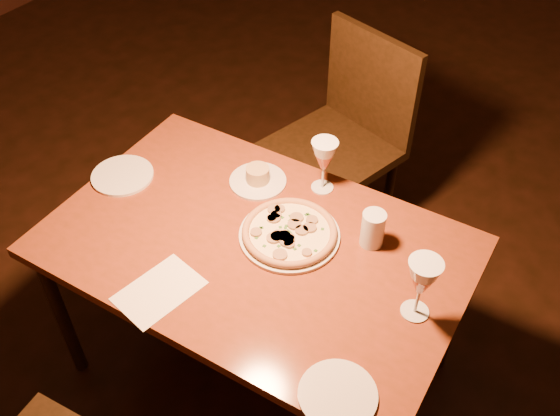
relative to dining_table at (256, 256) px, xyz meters
The scene contains 11 objects.
floor 0.68m from the dining_table, 124.00° to the left, with size 7.00×7.00×0.00m, color black.
dining_table is the anchor object (origin of this frame).
chair_far 0.82m from the dining_table, 99.28° to the left, with size 0.55×0.55×0.94m.
pizza_plate 0.13m from the dining_table, 48.67° to the left, with size 0.31×0.31×0.03m.
ramekin_saucer 0.29m from the dining_table, 123.68° to the left, with size 0.19×0.19×0.06m.
wine_glass_far 0.37m from the dining_table, 83.17° to the left, with size 0.09×0.09×0.19m, color #CA6854, non-canonical shape.
wine_glass_right 0.54m from the dining_table, ahead, with size 0.09×0.09×0.20m, color #CA6854, non-canonical shape.
water_tumbler 0.37m from the dining_table, 34.30° to the left, with size 0.07×0.07×0.12m, color silver.
side_plate_left 0.56m from the dining_table, behind, with size 0.21×0.21×0.01m, color silver.
side_plate_near 0.56m from the dining_table, 33.00° to the right, with size 0.20×0.20×0.01m, color silver.
menu_card 0.33m from the dining_table, 111.25° to the right, with size 0.16×0.24×0.00m, color white.
Camera 1 is at (0.94, -1.26, 2.08)m, focal length 40.00 mm.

